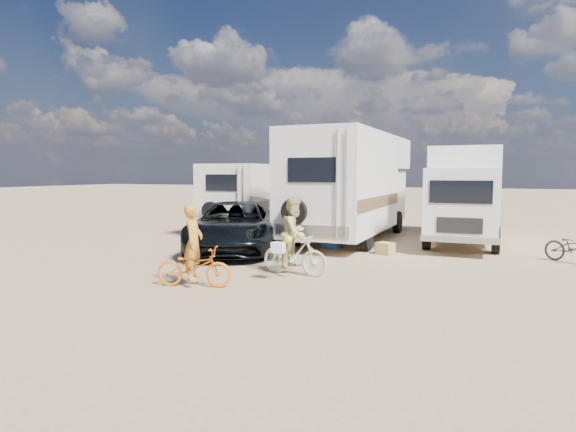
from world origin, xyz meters
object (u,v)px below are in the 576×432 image
at_px(bike_man, 194,267).
at_px(bike_woman, 294,254).
at_px(rider_man, 194,250).
at_px(rv_left, 255,198).
at_px(rv_main, 352,187).
at_px(bike_parked, 576,247).
at_px(box_truck, 464,196).
at_px(dark_suv, 234,226).
at_px(cooler, 331,242).
at_px(rider_woman, 295,240).
at_px(crate, 385,248).

bearing_deg(bike_man, bike_woman, -53.01).
distance_m(bike_man, bike_woman, 2.54).
relative_size(bike_woman, rider_man, 1.05).
relative_size(rv_left, bike_woman, 3.72).
xyz_separation_m(rv_main, bike_parked, (7.00, -2.43, -1.50)).
relative_size(box_truck, dark_suv, 1.17).
distance_m(rider_man, cooler, 6.40).
height_order(bike_man, rider_woman, rider_woman).
bearing_deg(box_truck, rider_man, -120.14).
xyz_separation_m(bike_parked, cooler, (-7.03, -0.05, -0.23)).
relative_size(bike_man, bike_parked, 0.98).
relative_size(dark_suv, rider_man, 3.45).
bearing_deg(rider_woman, bike_man, 145.46).
bearing_deg(dark_suv, rv_left, 86.57).
bearing_deg(rv_left, rv_main, -15.02).
xyz_separation_m(rv_main, cooler, (-0.03, -2.48, -1.74)).
bearing_deg(crate, bike_man, -118.08).
distance_m(dark_suv, rider_woman, 4.11).
height_order(dark_suv, bike_parked, dark_suv).
relative_size(rv_main, crate, 18.38).
relative_size(box_truck, crate, 14.41).
xyz_separation_m(bike_woman, bike_parked, (6.63, 4.33, -0.06)).
relative_size(rv_main, rider_man, 5.14).
height_order(bike_woman, rider_man, rider_man).
bearing_deg(rv_main, rider_man, -96.53).
bearing_deg(cooler, rv_main, 94.85).
bearing_deg(crate, bike_parked, 5.80).
relative_size(dark_suv, rider_woman, 3.26).
xyz_separation_m(rider_woman, bike_parked, (6.63, 4.33, -0.41)).
bearing_deg(rv_main, rider_woman, -85.40).
relative_size(rv_main, rider_woman, 4.86).
xyz_separation_m(rv_left, bike_parked, (11.50, -3.30, -0.96)).
bearing_deg(bike_parked, rider_woman, 159.28).
height_order(box_truck, rider_woman, box_truck).
bearing_deg(dark_suv, bike_parked, -12.95).
bearing_deg(bike_parked, box_truck, 83.12).
bearing_deg(cooler, bike_man, -95.23).
height_order(rider_woman, crate, rider_woman).
relative_size(cooler, crate, 1.19).
bearing_deg(bike_man, bike_parked, -66.64).
xyz_separation_m(box_truck, cooler, (-3.98, -2.90, -1.48)).
xyz_separation_m(rv_main, rider_woman, (0.37, -6.76, -1.09)).
relative_size(box_truck, rider_woman, 3.81).
relative_size(rider_woman, crate, 3.78).
relative_size(box_truck, rider_man, 4.03).
distance_m(dark_suv, bike_man, 4.90).
xyz_separation_m(dark_suv, cooler, (2.73, 1.62, -0.57)).
bearing_deg(box_truck, rv_left, 176.29).
bearing_deg(rv_main, box_truck, 7.65).
distance_m(box_truck, rider_woman, 8.07).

